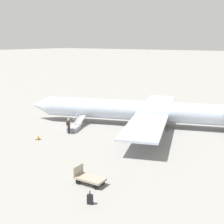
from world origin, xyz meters
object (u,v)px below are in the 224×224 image
Objects in this scene: suitcase at (90,199)px; airplane_main at (150,111)px; boarding_stairs at (75,127)px; luggage_cart at (89,178)px; passenger at (69,125)px.

airplane_main is at bearing -72.49° from suitcase.
airplane_main is at bearing -65.66° from boarding_stairs.
suitcase is (-12.24, 12.14, -0.03)m from boarding_stairs.
suitcase is at bearing 86.57° from airplane_main.
boarding_stairs is 14.37m from luggage_cart.
luggage_cart is 2.58× the size of suitcase.
airplane_main reaches higher than boarding_stairs.
passenger is at bearing 32.72° from airplane_main.
luggage_cart is at bearing -151.41° from passenger.
passenger reaches higher than luggage_cart.
airplane_main is 12.80× the size of luggage_cart.
boarding_stairs is 4.67× the size of suitcase.
airplane_main reaches higher than suitcase.
boarding_stairs is 2.36× the size of passenger.
suitcase is at bearing -155.71° from boarding_stairs.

